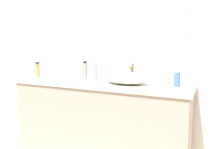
{
  "coord_description": "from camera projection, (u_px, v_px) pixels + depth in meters",
  "views": [
    {
      "loc": [
        1.07,
        -1.48,
        1.27
      ],
      "look_at": [
        0.22,
        0.42,
        0.97
      ],
      "focal_mm": 36.39,
      "sensor_mm": 36.0,
      "label": 1
    }
  ],
  "objects": [
    {
      "name": "sink_basin",
      "position": [
        126.0,
        78.0,
        2.06
      ],
      "size": [
        0.42,
        0.27,
        0.11
      ],
      "primitive_type": "ellipsoid",
      "color": "silver",
      "rests_on": "vanity_counter"
    },
    {
      "name": "candle_jar",
      "position": [
        51.0,
        77.0,
        2.37
      ],
      "size": [
        0.06,
        0.06,
        0.04
      ],
      "primitive_type": "cylinder",
      "color": "beige",
      "rests_on": "vanity_counter"
    },
    {
      "name": "spray_can",
      "position": [
        177.0,
        79.0,
        1.93
      ],
      "size": [
        0.05,
        0.05,
        0.15
      ],
      "color": "#476CA0",
      "rests_on": "vanity_counter"
    },
    {
      "name": "soap_dispenser",
      "position": [
        94.0,
        71.0,
        2.22
      ],
      "size": [
        0.06,
        0.06,
        0.23
      ],
      "color": "pink",
      "rests_on": "vanity_counter"
    },
    {
      "name": "vanity_counter",
      "position": [
        100.0,
        126.0,
        2.25
      ],
      "size": [
        1.74,
        0.5,
        0.89
      ],
      "color": "gray",
      "rests_on": "ground"
    },
    {
      "name": "faucet",
      "position": [
        132.0,
        71.0,
        2.19
      ],
      "size": [
        0.03,
        0.11,
        0.18
      ],
      "color": "olive",
      "rests_on": "vanity_counter"
    },
    {
      "name": "perfume_bottle",
      "position": [
        38.0,
        70.0,
        2.47
      ],
      "size": [
        0.05,
        0.05,
        0.17
      ],
      "color": "tan",
      "rests_on": "vanity_counter"
    },
    {
      "name": "wall_mirror_panel",
      "position": [
        111.0,
        28.0,
        2.34
      ],
      "size": [
        1.56,
        0.01,
        1.04
      ],
      "primitive_type": "cube",
      "color": "#B2BCC6",
      "rests_on": "vanity_counter"
    },
    {
      "name": "lotion_bottle",
      "position": [
        85.0,
        71.0,
        2.32
      ],
      "size": [
        0.05,
        0.05,
        0.19
      ],
      "color": "#76A37E",
      "rests_on": "vanity_counter"
    },
    {
      "name": "bathroom_wall_rear",
      "position": [
        105.0,
        39.0,
        2.43
      ],
      "size": [
        6.0,
        0.06,
        2.6
      ],
      "primitive_type": "cube",
      "color": "silver",
      "rests_on": "ground"
    }
  ]
}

